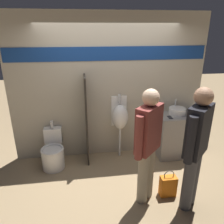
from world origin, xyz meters
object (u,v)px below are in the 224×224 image
(person_with_lanyard, at_px, (148,143))
(urinal_near_counter, at_px, (120,117))
(sink_basin, at_px, (177,111))
(shopping_bag, at_px, (168,186))
(person_in_vest, at_px, (196,146))
(toilet, at_px, (53,153))
(cell_phone, at_px, (170,117))

(person_with_lanyard, bearing_deg, urinal_near_counter, 53.33)
(sink_basin, height_order, person_with_lanyard, person_with_lanyard)
(sink_basin, xyz_separation_m, shopping_bag, (-0.57, -1.16, -0.75))
(urinal_near_counter, height_order, person_with_lanyard, person_with_lanyard)
(shopping_bag, bearing_deg, person_with_lanyard, -178.74)
(sink_basin, bearing_deg, person_with_lanyard, -128.91)
(person_in_vest, distance_m, shopping_bag, 0.86)
(toilet, relative_size, person_with_lanyard, 0.48)
(urinal_near_counter, bearing_deg, person_with_lanyard, -82.24)
(toilet, bearing_deg, person_in_vest, -31.72)
(sink_basin, bearing_deg, person_in_vest, -104.41)
(cell_phone, bearing_deg, person_in_vest, -97.06)
(person_with_lanyard, height_order, shopping_bag, person_with_lanyard)
(cell_phone, xyz_separation_m, shopping_bag, (-0.37, -1.00, -0.70))
(urinal_near_counter, xyz_separation_m, person_in_vest, (0.75, -1.44, 0.13))
(toilet, height_order, person_in_vest, person_in_vest)
(toilet, relative_size, person_in_vest, 0.46)
(person_in_vest, height_order, shopping_bag, person_in_vest)
(cell_phone, xyz_separation_m, person_with_lanyard, (-0.74, -1.01, 0.08))
(urinal_near_counter, bearing_deg, person_in_vest, -62.37)
(urinal_near_counter, bearing_deg, shopping_bag, -66.30)
(sink_basin, distance_m, person_with_lanyard, 1.50)
(sink_basin, height_order, person_in_vest, person_in_vest)
(toilet, bearing_deg, cell_phone, -0.71)
(person_in_vest, bearing_deg, sink_basin, 32.35)
(sink_basin, relative_size, urinal_near_counter, 0.26)
(urinal_near_counter, height_order, person_in_vest, person_in_vest)
(cell_phone, height_order, urinal_near_counter, urinal_near_counter)
(toilet, bearing_deg, person_with_lanyard, -35.82)
(urinal_near_counter, relative_size, person_with_lanyard, 0.73)
(cell_phone, distance_m, person_in_vest, 1.24)
(sink_basin, height_order, cell_phone, sink_basin)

